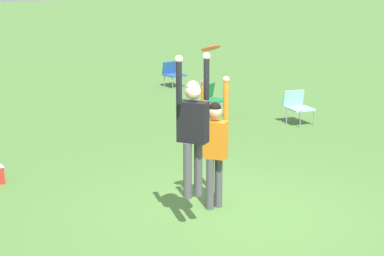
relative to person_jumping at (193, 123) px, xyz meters
The scene contains 7 objects.
ground_plane 1.67m from the person_jumping, ahead, with size 120.00×120.00×0.00m, color #4C7A38.
person_jumping is the anchor object (origin of this frame).
person_defending 0.93m from the person_jumping, 30.30° to the left, with size 0.52×0.42×2.03m.
frisbee 1.08m from the person_jumping, 18.10° to the left, with size 0.27×0.26×0.12m.
camping_chair_0 7.05m from the person_jumping, 50.09° to the left, with size 0.63×0.67×0.80m.
camping_chair_1 6.76m from the person_jumping, 32.27° to the left, with size 0.65×0.69×0.78m.
camping_chair_2 11.10m from the person_jumping, 57.16° to the left, with size 0.56×0.59×0.76m.
Camera 1 is at (-5.72, -6.97, 3.61)m, focal length 60.00 mm.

